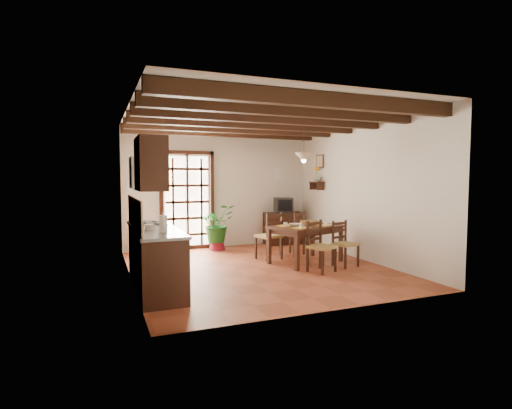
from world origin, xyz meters
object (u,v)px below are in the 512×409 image
dining_table (306,230)px  chair_far_right (293,241)px  crt_tv (283,205)px  chair_near_left (321,256)px  kitchen_counter (155,257)px  pendant_lamp (304,156)px  chair_far_left (269,245)px  sideboard (283,228)px  potted_plant (217,225)px  chair_near_right (345,252)px

dining_table → chair_far_right: 0.84m
chair_far_right → crt_tv: size_ratio=1.94×
chair_near_left → chair_far_right: size_ratio=0.95×
dining_table → chair_near_left: size_ratio=1.71×
kitchen_counter → chair_near_left: size_ratio=2.48×
chair_far_right → pendant_lamp: bearing=49.8°
chair_far_left → sideboard: size_ratio=1.03×
potted_plant → dining_table: bearing=-58.0°
potted_plant → sideboard: bearing=4.9°
kitchen_counter → sideboard: 4.51m
dining_table → chair_far_right: (0.11, 0.76, -0.34)m
kitchen_counter → pendant_lamp: 3.49m
chair_near_right → chair_far_right: (-0.42, 1.32, 0.03)m
dining_table → crt_tv: bearing=58.0°
chair_near_right → dining_table: bearing=121.3°
dining_table → chair_far_left: 0.84m
chair_near_left → chair_far_left: chair_far_left is taller
chair_far_left → chair_far_right: bearing=-178.6°
kitchen_counter → chair_near_right: 3.53m
chair_near_right → pendant_lamp: size_ratio=1.01×
chair_near_left → chair_far_left: bearing=87.3°
chair_near_left → sideboard: size_ratio=0.97×
dining_table → sideboard: size_ratio=1.66×
kitchen_counter → crt_tv: (3.52, 2.82, 0.51)m
kitchen_counter → crt_tv: bearing=38.7°
chair_far_right → potted_plant: (-1.34, 1.20, 0.27)m
dining_table → sideboard: 2.19m
kitchen_counter → dining_table: kitchen_counter is taller
kitchen_counter → chair_near_right: kitchen_counter is taller
sideboard → potted_plant: potted_plant is taller
dining_table → pendant_lamp: 1.44m
chair_near_left → sideboard: (0.64, 2.87, 0.11)m
chair_near_right → sideboard: 2.67m
chair_near_left → pendant_lamp: size_ratio=1.07×
sideboard → potted_plant: size_ratio=0.41×
crt_tv → pendant_lamp: bearing=-92.3°
crt_tv → potted_plant: bearing=-162.6°
chair_near_left → potted_plant: potted_plant is taller
pendant_lamp → potted_plant: bearing=123.4°
chair_far_left → chair_far_right: 0.68m
chair_near_left → chair_far_right: 1.54m
pendant_lamp → crt_tv: bearing=75.1°
dining_table → pendant_lamp: size_ratio=1.84×
chair_near_right → potted_plant: (-1.76, 2.51, 0.30)m
chair_near_right → potted_plant: potted_plant is taller
kitchen_counter → potted_plant: (1.76, 2.67, 0.10)m
chair_near_right → potted_plant: 3.08m
potted_plant → crt_tv: bearing=4.7°
chair_far_left → crt_tv: 2.00m
chair_far_right → chair_near_left: bearing=51.2°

